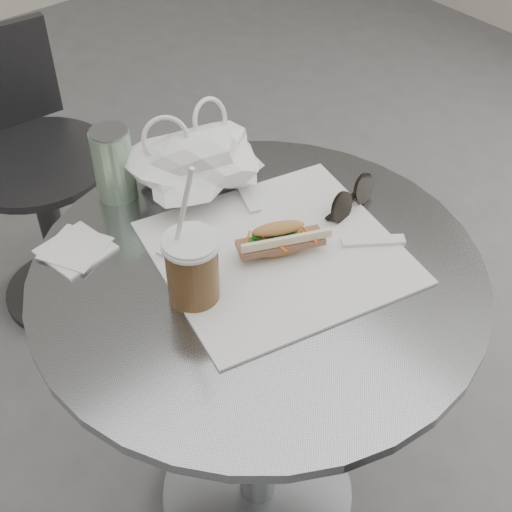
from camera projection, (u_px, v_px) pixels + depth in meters
cafe_table at (258, 372)px, 1.36m from camera, size 0.76×0.76×0.74m
chair_far at (40, 195)px, 1.96m from camera, size 0.41×0.42×0.77m
sandwich_paper at (278, 252)px, 1.21m from camera, size 0.46×0.44×0.00m
banh_mi at (280, 240)px, 1.18m from camera, size 0.19×0.14×0.06m
iced_coffee at (192, 268)px, 1.09m from camera, size 0.09×0.09×0.26m
sunglasses at (351, 199)px, 1.28m from camera, size 0.13×0.05×0.06m
plastic_bag at (197, 164)px, 1.29m from camera, size 0.26×0.21×0.12m
napkin_stack at (76, 249)px, 1.21m from camera, size 0.13×0.13×0.01m
drink_can at (113, 164)px, 1.28m from camera, size 0.07×0.07×0.14m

